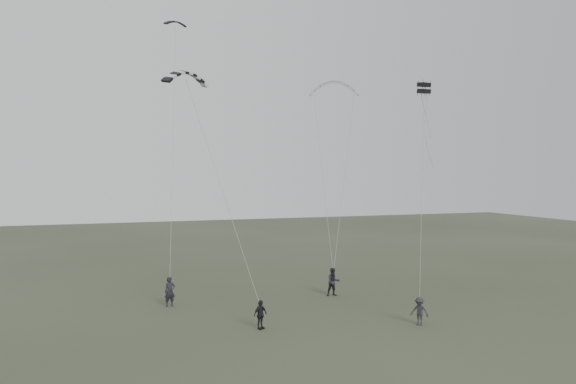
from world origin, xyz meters
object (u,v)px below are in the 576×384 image
object	(u,v)px
kite_dark_small	(175,22)
kite_box	(424,88)
flyer_left	(170,292)
flyer_far	(419,311)
flyer_right	(333,282)
flyer_center	(260,315)
kite_pale_large	(334,82)
kite_striped	(186,73)

from	to	relation	value
kite_dark_small	kite_box	size ratio (longest dim) A/B	2.28
flyer_left	flyer_far	world-z (taller)	flyer_left
flyer_far	kite_dark_small	xyz separation A→B (m)	(-11.17, 15.87, 19.09)
flyer_right	flyer_center	bearing A→B (deg)	-133.91
flyer_left	kite_dark_small	bearing A→B (deg)	68.28
flyer_center	kite_box	distance (m)	19.17
kite_pale_large	kite_box	bearing A→B (deg)	-50.18
kite_striped	flyer_center	bearing A→B (deg)	-78.69
flyer_left	flyer_right	size ratio (longest dim) A/B	0.97
kite_box	kite_pale_large	bearing A→B (deg)	97.49
kite_pale_large	kite_box	xyz separation A→B (m)	(2.61, -9.20, -1.62)
kite_striped	kite_pale_large	bearing A→B (deg)	8.61
kite_dark_small	flyer_right	bearing A→B (deg)	-52.52
flyer_center	kite_pale_large	xyz separation A→B (m)	(10.32, 13.26, 15.19)
flyer_left	flyer_right	xyz separation A→B (m)	(11.14, -0.67, 0.02)
flyer_left	kite_striped	xyz separation A→B (m)	(0.73, -2.38, 13.60)
flyer_right	kite_box	distance (m)	14.74
flyer_left	flyer_right	distance (m)	11.16
flyer_far	flyer_center	bearing A→B (deg)	-144.94
flyer_left	kite_striped	distance (m)	13.82
flyer_center	kite_pale_large	size ratio (longest dim) A/B	0.39
flyer_center	kite_box	xyz separation A→B (m)	(12.93, 4.06, 13.57)
flyer_far	kite_box	bearing A→B (deg)	105.49
kite_box	kite_striped	bearing A→B (deg)	169.92
flyer_left	kite_striped	world-z (taller)	kite_striped
flyer_center	kite_dark_small	distance (m)	23.58
kite_dark_small	kite_pale_large	distance (m)	13.42
flyer_right	kite_dark_small	world-z (taller)	kite_dark_small
kite_striped	kite_box	size ratio (longest dim) A/B	3.98
kite_dark_small	flyer_left	bearing A→B (deg)	-117.51
kite_striped	kite_box	xyz separation A→B (m)	(16.16, -0.49, -0.18)
flyer_right	kite_striped	distance (m)	17.19
flyer_right	kite_pale_large	bearing A→B (deg)	70.79
flyer_right	flyer_center	distance (m)	9.53
flyer_far	kite_box	size ratio (longest dim) A/B	2.17
flyer_center	kite_striped	world-z (taller)	kite_striped
flyer_right	flyer_left	bearing A→B (deg)	-178.48
flyer_right	kite_pale_large	xyz separation A→B (m)	(3.14, 6.99, 15.01)
kite_box	flyer_left	bearing A→B (deg)	162.00
flyer_center	kite_dark_small	size ratio (longest dim) A/B	0.96
kite_pale_large	kite_striped	xyz separation A→B (m)	(-13.56, -8.70, -1.44)
kite_striped	flyer_right	bearing A→B (deg)	-14.76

